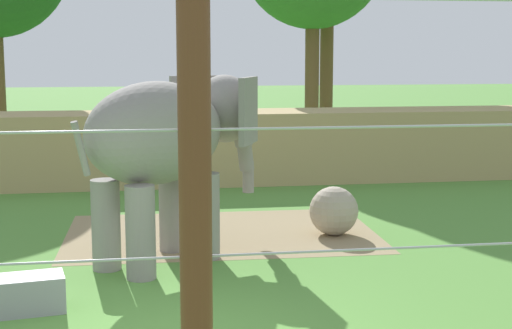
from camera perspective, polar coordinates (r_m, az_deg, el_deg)
dirt_patch at (r=13.19m, az=-2.60°, el=-5.12°), size 5.34×3.59×0.01m
embankment_wall at (r=18.12m, az=-7.89°, el=1.22°), size 36.00×1.80×1.67m
elephant at (r=11.29m, az=-6.43°, el=1.84°), size 3.13×3.00×2.73m
enrichment_ball at (r=13.04m, az=5.81°, el=-3.46°), size 0.83×0.83×0.83m
cable_fence at (r=5.66m, az=-5.17°, el=-4.69°), size 8.43×0.24×3.62m
feed_trough at (r=9.68m, az=-18.26°, el=-9.29°), size 1.46×0.73×0.44m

